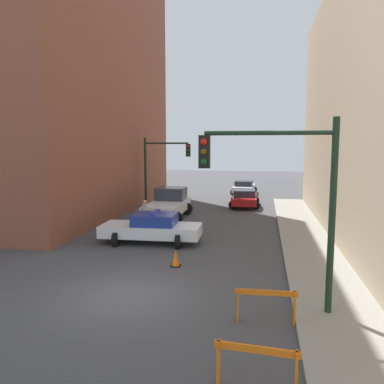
{
  "coord_description": "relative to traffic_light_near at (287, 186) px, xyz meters",
  "views": [
    {
      "loc": [
        4.1,
        -10.49,
        4.56
      ],
      "look_at": [
        0.43,
        8.67,
        2.19
      ],
      "focal_mm": 35.0,
      "sensor_mm": 36.0,
      "label": 1
    }
  ],
  "objects": [
    {
      "name": "barrier_mid",
      "position": [
        -0.49,
        -0.75,
        -2.91
      ],
      "size": [
        1.6,
        0.23,
        0.9
      ],
      "rotation": [
        0.0,
        0.0,
        0.05
      ],
      "color": "orange",
      "rests_on": "ground_plane"
    },
    {
      "name": "pedestrian_crossing",
      "position": [
        -6.95,
        9.18,
        -2.67
      ],
      "size": [
        0.4,
        0.4,
        1.66
      ],
      "rotation": [
        0.0,
        0.0,
        6.17
      ],
      "color": "#474C66",
      "rests_on": "ground_plane"
    },
    {
      "name": "parked_car_mid",
      "position": [
        -2.43,
        25.89,
        -2.86
      ],
      "size": [
        2.45,
        4.4,
        1.31
      ],
      "rotation": [
        0.0,
        0.0,
        -0.06
      ],
      "color": "silver",
      "rests_on": "ground_plane"
    },
    {
      "name": "building_corner_left",
      "position": [
        -16.73,
        14.32,
        8.81
      ],
      "size": [
        14.0,
        20.0,
        24.67
      ],
      "color": "brown",
      "rests_on": "ground_plane"
    },
    {
      "name": "white_truck",
      "position": [
        -6.55,
        12.7,
        -2.62
      ],
      "size": [
        2.69,
        5.43,
        1.9
      ],
      "rotation": [
        0.0,
        0.0,
        0.01
      ],
      "color": "silver",
      "rests_on": "ground_plane"
    },
    {
      "name": "sidewalk_right",
      "position": [
        1.47,
        0.32,
        -3.47
      ],
      "size": [
        2.4,
        44.0,
        0.12
      ],
      "color": "gray",
      "rests_on": "ground_plane"
    },
    {
      "name": "traffic_cone",
      "position": [
        -3.85,
        3.34,
        -3.21
      ],
      "size": [
        0.36,
        0.36,
        0.66
      ],
      "color": "black",
      "rests_on": "ground_plane"
    },
    {
      "name": "traffic_light_near",
      "position": [
        0.0,
        0.0,
        0.0
      ],
      "size": [
        3.64,
        0.35,
        5.2
      ],
      "color": "black",
      "rests_on": "sidewalk_right"
    },
    {
      "name": "barrier_front",
      "position": [
        -0.67,
        -3.55,
        -2.91
      ],
      "size": [
        1.6,
        0.27,
        0.9
      ],
      "rotation": [
        0.0,
        0.0,
        -0.08
      ],
      "color": "orange",
      "rests_on": "ground_plane"
    },
    {
      "name": "traffic_light_far",
      "position": [
        -8.03,
        16.06,
        -0.13
      ],
      "size": [
        3.44,
        0.35,
        5.2
      ],
      "color": "black",
      "rests_on": "ground_plane"
    },
    {
      "name": "police_car",
      "position": [
        -5.77,
        6.6,
        -2.81
      ],
      "size": [
        4.78,
        2.5,
        1.52
      ],
      "rotation": [
        0.0,
        0.0,
        1.62
      ],
      "color": "white",
      "rests_on": "ground_plane"
    },
    {
      "name": "parked_car_near",
      "position": [
        -2.0,
        18.28,
        -2.86
      ],
      "size": [
        2.35,
        4.35,
        1.31
      ],
      "rotation": [
        0.0,
        0.0,
        0.03
      ],
      "color": "maroon",
      "rests_on": "ground_plane"
    },
    {
      "name": "ground_plane",
      "position": [
        -4.73,
        0.32,
        -3.53
      ],
      "size": [
        120.0,
        120.0,
        0.0
      ],
      "primitive_type": "plane",
      "color": "#424244"
    }
  ]
}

